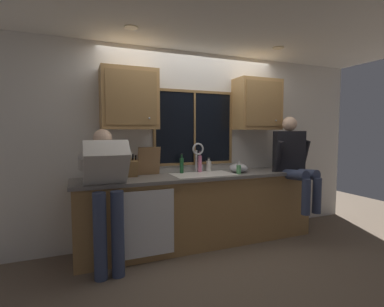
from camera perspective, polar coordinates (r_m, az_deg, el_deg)
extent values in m
cube|color=silver|center=(4.00, -0.17, 1.58)|extent=(5.53, 0.12, 2.55)
cylinder|color=#FFEAB2|center=(3.27, -12.09, 23.44)|extent=(0.14, 0.14, 0.01)
cylinder|color=#FFEAB2|center=(4.04, 16.88, 19.59)|extent=(0.14, 0.14, 0.01)
cube|color=black|center=(3.94, 0.47, 5.17)|extent=(1.10, 0.02, 0.95)
cube|color=olive|center=(3.97, 0.53, 12.31)|extent=(1.17, 0.02, 0.04)
cube|color=olive|center=(3.95, 0.52, -1.98)|extent=(1.17, 0.02, 0.04)
cube|color=olive|center=(3.74, -7.53, 5.17)|extent=(0.03, 0.02, 0.95)
cube|color=olive|center=(4.18, 7.74, 5.09)|extent=(0.03, 0.02, 0.95)
cube|color=olive|center=(3.93, 0.54, 5.17)|extent=(0.02, 0.02, 0.95)
cube|color=#A07744|center=(3.81, 1.85, -11.31)|extent=(3.13, 0.58, 0.88)
cube|color=slate|center=(3.70, 2.00, -4.50)|extent=(3.19, 0.62, 0.04)
cube|color=white|center=(3.27, -8.81, -13.71)|extent=(0.60, 0.02, 0.74)
cube|color=#B2844C|center=(3.55, -12.47, 10.57)|extent=(0.67, 0.33, 0.72)
cube|color=#9D7443|center=(3.38, -11.96, 10.89)|extent=(0.59, 0.01, 0.62)
sphere|color=#B2B2B7|center=(3.40, -8.52, 7.01)|extent=(0.02, 0.02, 0.02)
cube|color=#B2844C|center=(4.26, 12.88, 9.52)|extent=(0.67, 0.33, 0.72)
cube|color=#9D7443|center=(4.12, 14.27, 9.67)|extent=(0.59, 0.01, 0.62)
sphere|color=#B2B2B7|center=(4.22, 16.46, 6.36)|extent=(0.02, 0.02, 0.02)
cube|color=white|center=(3.71, 2.22, -4.31)|extent=(0.80, 0.46, 0.02)
cube|color=beige|center=(3.65, -0.66, -6.05)|extent=(0.36, 0.42, 0.20)
cube|color=beige|center=(3.82, 4.96, -5.61)|extent=(0.36, 0.42, 0.20)
cube|color=white|center=(3.73, 2.21, -5.83)|extent=(0.04, 0.42, 0.20)
cylinder|color=silver|center=(3.89, 0.88, -1.53)|extent=(0.03, 0.03, 0.30)
torus|color=silver|center=(3.82, 1.24, 0.92)|extent=(0.16, 0.02, 0.16)
cylinder|color=silver|center=(3.94, 1.95, -2.93)|extent=(0.03, 0.03, 0.09)
cylinder|color=#384260|center=(3.06, -17.91, -15.51)|extent=(0.13, 0.13, 0.88)
cylinder|color=#384260|center=(3.08, -14.64, -15.34)|extent=(0.13, 0.13, 0.88)
cube|color=beige|center=(3.10, -16.91, -2.71)|extent=(0.44, 0.55, 0.58)
sphere|color=beige|center=(3.34, -17.45, 2.89)|extent=(0.21, 0.21, 0.21)
cylinder|color=beige|center=(3.26, -21.08, -1.59)|extent=(0.09, 0.52, 0.26)
cylinder|color=beige|center=(3.30, -13.43, -1.35)|extent=(0.09, 0.52, 0.26)
cylinder|color=#384260|center=(4.03, 19.78, -4.03)|extent=(0.14, 0.43, 0.16)
cylinder|color=#384260|center=(4.15, 21.63, -3.84)|extent=(0.14, 0.43, 0.16)
cylinder|color=#384260|center=(3.91, 21.86, -8.05)|extent=(0.11, 0.11, 0.46)
cylinder|color=#384260|center=(4.04, 23.70, -7.72)|extent=(0.11, 0.11, 0.46)
cube|color=black|center=(4.22, 18.80, 0.47)|extent=(0.45, 0.33, 0.56)
sphere|color=beige|center=(4.21, 18.93, 5.63)|extent=(0.20, 0.20, 0.20)
cylinder|color=black|center=(4.04, 16.78, -0.79)|extent=(0.08, 0.20, 0.47)
cylinder|color=black|center=(4.34, 21.50, -0.56)|extent=(0.08, 0.20, 0.47)
cube|color=olive|center=(3.55, -11.88, -2.95)|extent=(0.12, 0.18, 0.25)
cylinder|color=black|center=(3.47, -12.32, -0.59)|extent=(0.02, 0.05, 0.09)
cylinder|color=black|center=(3.48, -11.76, -0.68)|extent=(0.02, 0.04, 0.08)
cylinder|color=black|center=(3.48, -11.20, -0.78)|extent=(0.02, 0.04, 0.06)
cube|color=#997047|center=(3.67, -8.60, -1.50)|extent=(0.28, 0.10, 0.36)
ellipsoid|color=#B7B7BC|center=(3.93, 9.34, -2.92)|extent=(0.25, 0.25, 0.12)
cylinder|color=#59A566|center=(3.78, 9.33, -3.17)|extent=(0.06, 0.06, 0.12)
cylinder|color=silver|center=(3.77, 9.34, -2.02)|extent=(0.02, 0.02, 0.04)
cylinder|color=silver|center=(3.75, 9.49, -1.71)|extent=(0.01, 0.04, 0.01)
cylinder|color=silver|center=(3.97, 3.38, -2.55)|extent=(0.07, 0.07, 0.15)
cylinder|color=#B3AFA7|center=(3.96, 3.38, -1.24)|extent=(0.03, 0.03, 0.04)
cylinder|color=black|center=(3.95, 3.38, -0.90)|extent=(0.03, 0.03, 0.01)
cylinder|color=pink|center=(3.89, 1.58, -2.10)|extent=(0.05, 0.05, 0.22)
cylinder|color=#AD5B7A|center=(3.87, 1.58, -0.03)|extent=(0.02, 0.02, 0.06)
cylinder|color=black|center=(3.87, 1.59, 0.47)|extent=(0.03, 0.03, 0.01)
cylinder|color=#1E592D|center=(3.79, -2.08, -2.45)|extent=(0.05, 0.05, 0.20)
cylinder|color=#184724|center=(3.78, -2.09, -0.56)|extent=(0.02, 0.02, 0.05)
cylinder|color=black|center=(3.77, -2.09, -0.09)|extent=(0.03, 0.03, 0.01)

